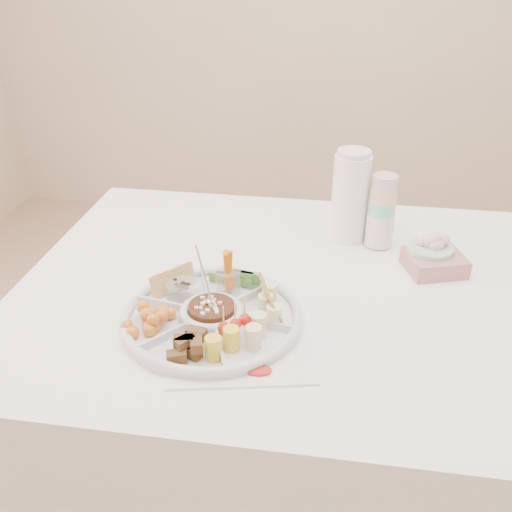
# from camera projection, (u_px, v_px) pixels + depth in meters

# --- Properties ---
(floor) EXTENTS (4.00, 4.00, 0.00)m
(floor) POSITION_uv_depth(u_px,v_px,m) (319.00, 500.00, 1.72)
(floor) COLOR tan
(floor) RESTS_ON ground
(dining_table) EXTENTS (1.52, 1.02, 0.76)m
(dining_table) POSITION_uv_depth(u_px,v_px,m) (327.00, 407.00, 1.54)
(dining_table) COLOR white
(dining_table) RESTS_ON floor
(party_tray) EXTENTS (0.44, 0.44, 0.04)m
(party_tray) POSITION_uv_depth(u_px,v_px,m) (212.00, 314.00, 1.22)
(party_tray) COLOR silver
(party_tray) RESTS_ON dining_table
(bean_dip) EXTENTS (0.11, 0.11, 0.04)m
(bean_dip) POSITION_uv_depth(u_px,v_px,m) (212.00, 312.00, 1.21)
(bean_dip) COLOR #331B11
(bean_dip) RESTS_ON party_tray
(tortillas) EXTENTS (0.11, 0.11, 0.06)m
(tortillas) POSITION_uv_depth(u_px,v_px,m) (271.00, 299.00, 1.23)
(tortillas) COLOR olive
(tortillas) RESTS_ON party_tray
(carrot_cucumber) EXTENTS (0.13, 0.13, 0.10)m
(carrot_cucumber) POSITION_uv_depth(u_px,v_px,m) (233.00, 268.00, 1.30)
(carrot_cucumber) COLOR orange
(carrot_cucumber) RESTS_ON party_tray
(pita_raisins) EXTENTS (0.12, 0.12, 0.06)m
(pita_raisins) POSITION_uv_depth(u_px,v_px,m) (177.00, 282.00, 1.29)
(pita_raisins) COLOR tan
(pita_raisins) RESTS_ON party_tray
(cherries) EXTENTS (0.14, 0.14, 0.05)m
(cherries) POSITION_uv_depth(u_px,v_px,m) (150.00, 316.00, 1.19)
(cherries) COLOR orange
(cherries) RESTS_ON party_tray
(granola_chunks) EXTENTS (0.12, 0.12, 0.04)m
(granola_chunks) POSITION_uv_depth(u_px,v_px,m) (186.00, 345.00, 1.10)
(granola_chunks) COLOR brown
(granola_chunks) RESTS_ON party_tray
(banana_tomato) EXTENTS (0.12, 0.12, 0.09)m
(banana_tomato) POSITION_uv_depth(u_px,v_px,m) (252.00, 328.00, 1.12)
(banana_tomato) COLOR #D0B95C
(banana_tomato) RESTS_ON party_tray
(cup_stack) EXTENTS (0.09, 0.09, 0.20)m
(cup_stack) POSITION_uv_depth(u_px,v_px,m) (381.00, 211.00, 1.49)
(cup_stack) COLOR beige
(cup_stack) RESTS_ON dining_table
(thermos) EXTENTS (0.12, 0.12, 0.26)m
(thermos) POSITION_uv_depth(u_px,v_px,m) (351.00, 195.00, 1.51)
(thermos) COLOR white
(thermos) RESTS_ON dining_table
(flower_bowl) EXTENTS (0.14, 0.14, 0.08)m
(flower_bowl) POSITION_uv_depth(u_px,v_px,m) (429.00, 252.00, 1.42)
(flower_bowl) COLOR #A6D1B5
(flower_bowl) RESTS_ON dining_table
(napkin_stack) EXTENTS (0.16, 0.15, 0.04)m
(napkin_stack) POSITION_uv_depth(u_px,v_px,m) (434.00, 262.00, 1.41)
(napkin_stack) COLOR #B37477
(napkin_stack) RESTS_ON dining_table
(placemat) EXTENTS (0.30, 0.15, 0.01)m
(placemat) POSITION_uv_depth(u_px,v_px,m) (242.00, 370.00, 1.09)
(placemat) COLOR white
(placemat) RESTS_ON dining_table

